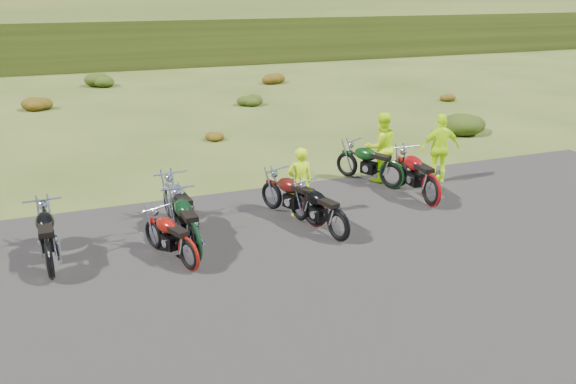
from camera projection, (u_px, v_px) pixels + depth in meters
name	position (u px, v px, depth m)	size (l,w,h in m)	color
ground	(341.00, 251.00, 11.14)	(300.00, 300.00, 0.00)	#3B4918
gravel_pad	(393.00, 300.00, 9.39)	(20.00, 12.00, 0.04)	black
hill_slope	(120.00, 40.00, 55.07)	(300.00, 46.00, 3.00)	#304316
hill_plateau	(92.00, 13.00, 107.79)	(300.00, 90.00, 9.17)	#304316
shrub_2	(36.00, 102.00, 23.55)	(1.30, 1.30, 0.77)	#61360C
shrub_3	(101.00, 78.00, 29.14)	(1.56, 1.56, 0.92)	#25380E
shrub_4	(213.00, 134.00, 19.02)	(0.77, 0.77, 0.45)	#61360C
shrub_5	(249.00, 99.00, 24.60)	(1.03, 1.03, 0.61)	#25380E
shrub_6	(272.00, 76.00, 30.19)	(1.30, 1.30, 0.77)	#61360C
shrub_7	(465.00, 120.00, 19.96)	(1.56, 1.56, 0.92)	#25380E
shrub_8	(445.00, 96.00, 25.66)	(0.77, 0.77, 0.45)	#61360C
motorcycle_0	(53.00, 280.00, 10.04)	(2.14, 0.71, 1.12)	black
motorcycle_1	(190.00, 272.00, 10.33)	(1.85, 0.62, 0.97)	maroon
motorcycle_2	(197.00, 262.00, 10.69)	(2.14, 0.71, 1.12)	black
motorcycle_3	(191.00, 246.00, 11.36)	(2.27, 0.76, 1.19)	silver
motorcycle_4	(314.00, 228.00, 12.21)	(2.05, 0.68, 1.08)	#4A110C
motorcycle_5	(338.00, 242.00, 11.52)	(1.96, 0.65, 1.03)	black
motorcycle_6	(430.00, 207.00, 13.33)	(2.25, 0.75, 1.18)	maroon
motorcycle_7	(391.00, 190.00, 14.50)	(2.12, 0.71, 1.11)	#0E3411
person_middle	(300.00, 183.00, 12.52)	(0.58, 0.38, 1.60)	#B8E80C
person_right_a	(381.00, 148.00, 14.81)	(0.90, 0.70, 1.85)	#B8E80C
person_right_b	(440.00, 149.00, 14.73)	(1.08, 0.45, 1.83)	#B8E80C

